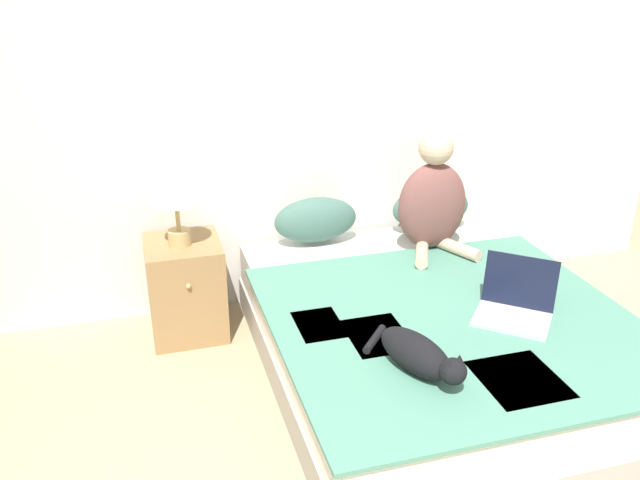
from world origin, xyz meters
TOP-DOWN VIEW (x-y plane):
  - wall_back at (0.00, 3.55)m, footprint 5.41×0.05m
  - bed at (0.63, 2.46)m, footprint 1.69×2.03m
  - pillow_near at (0.26, 3.35)m, footprint 0.50×0.21m
  - pillow_far at (1.00, 3.35)m, footprint 0.50×0.21m
  - person_sitting at (0.88, 3.07)m, footprint 0.41×0.40m
  - cat_tabby at (0.30, 1.93)m, footprint 0.30×0.58m
  - laptop_open at (0.92, 2.22)m, footprint 0.46×0.45m
  - nightstand at (-0.52, 3.26)m, footprint 0.41×0.45m
  - table_lamp at (-0.53, 3.23)m, footprint 0.26×0.26m

SIDE VIEW (x-z plane):
  - bed at x=0.63m, z-range 0.00..0.43m
  - nightstand at x=-0.52m, z-range 0.00..0.55m
  - laptop_open at x=0.92m, z-range 0.36..0.62m
  - cat_tabby at x=0.30m, z-range 0.43..0.60m
  - pillow_near at x=0.26m, z-range 0.43..0.70m
  - pillow_far at x=1.00m, z-range 0.43..0.70m
  - person_sitting at x=0.88m, z-range 0.38..1.07m
  - table_lamp at x=-0.53m, z-range 0.65..1.06m
  - wall_back at x=0.00m, z-range 0.00..2.55m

